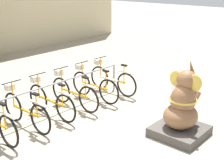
{
  "coord_description": "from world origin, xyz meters",
  "views": [
    {
      "loc": [
        -4.12,
        -3.84,
        3.24
      ],
      "look_at": [
        0.74,
        0.4,
        1.0
      ],
      "focal_mm": 50.0,
      "sensor_mm": 36.0,
      "label": 1
    }
  ],
  "objects": [
    {
      "name": "bike_rack",
      "position": [
        0.15,
        1.95,
        0.63
      ],
      "size": [
        5.03,
        0.05,
        0.77
      ],
      "color": "gray",
      "rests_on": "ground_plane"
    },
    {
      "name": "bicycle_2",
      "position": [
        -0.59,
        1.81,
        0.41
      ],
      "size": [
        0.48,
        1.74,
        0.99
      ],
      "color": "black",
      "rests_on": "ground_plane"
    },
    {
      "name": "bicycle_4",
      "position": [
        0.88,
        1.85,
        0.41
      ],
      "size": [
        0.48,
        1.74,
        0.99
      ],
      "color": "black",
      "rests_on": "ground_plane"
    },
    {
      "name": "bicycle_3",
      "position": [
        0.15,
        1.85,
        0.41
      ],
      "size": [
        0.48,
        1.74,
        0.99
      ],
      "color": "black",
      "rests_on": "ground_plane"
    },
    {
      "name": "elephant_statue",
      "position": [
        1.37,
        -1.0,
        0.56
      ],
      "size": [
        1.04,
        1.04,
        1.66
      ],
      "color": "#4C4742",
      "rests_on": "ground_plane"
    },
    {
      "name": "bicycle_6",
      "position": [
        2.36,
        1.82,
        0.41
      ],
      "size": [
        0.48,
        1.74,
        0.99
      ],
      "color": "black",
      "rests_on": "ground_plane"
    },
    {
      "name": "bicycle_5",
      "position": [
        1.62,
        1.83,
        0.41
      ],
      "size": [
        0.48,
        1.74,
        0.99
      ],
      "color": "black",
      "rests_on": "ground_plane"
    },
    {
      "name": "ground_plane",
      "position": [
        0.0,
        0.0,
        0.0
      ],
      "size": [
        60.0,
        60.0,
        0.0
      ],
      "primitive_type": "plane",
      "color": "#9E937F"
    }
  ]
}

